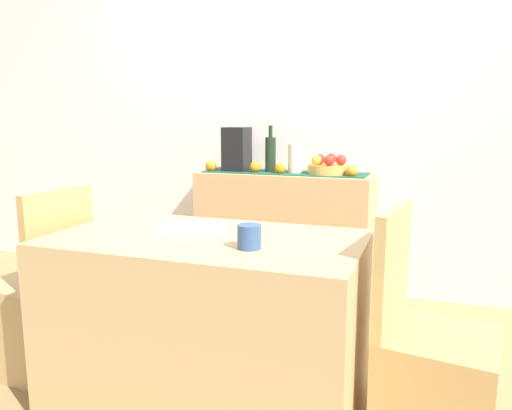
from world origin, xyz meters
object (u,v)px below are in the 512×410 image
object	(u,v)px
chair_near_window	(40,317)
chair_by_corner	(432,381)
wine_bottle	(271,154)
coffee_maker	(237,149)
dining_table	(208,322)
fruit_bowl	(328,169)
coffee_cup	(249,237)
ceramic_vase	(295,159)
sideboard_console	(284,235)
open_book	(191,228)

from	to	relation	value
chair_near_window	chair_by_corner	bearing A→B (deg)	0.13
wine_bottle	chair_by_corner	bearing A→B (deg)	-52.19
wine_bottle	coffee_maker	bearing A→B (deg)	-180.00
wine_bottle	dining_table	world-z (taller)	wine_bottle
fruit_bowl	dining_table	size ratio (longest dim) A/B	0.21
coffee_cup	chair_by_corner	xyz separation A→B (m)	(0.67, 0.12, -0.52)
ceramic_vase	fruit_bowl	bearing A→B (deg)	0.00
coffee_maker	ceramic_vase	world-z (taller)	coffee_maker
chair_by_corner	wine_bottle	bearing A→B (deg)	127.81
sideboard_console	open_book	distance (m)	1.34
dining_table	open_book	distance (m)	0.40
fruit_bowl	dining_table	bearing A→B (deg)	-99.10
coffee_maker	dining_table	distance (m)	1.59
ceramic_vase	coffee_cup	world-z (taller)	ceramic_vase
dining_table	coffee_cup	distance (m)	0.49
coffee_maker	dining_table	bearing A→B (deg)	-73.17
sideboard_console	chair_by_corner	xyz separation A→B (m)	(0.97, -1.39, -0.16)
coffee_maker	chair_near_window	xyz separation A→B (m)	(-0.48, -1.39, -0.74)
fruit_bowl	coffee_maker	world-z (taller)	coffee_maker
dining_table	coffee_maker	bearing A→B (deg)	106.83
chair_by_corner	sideboard_console	bearing A→B (deg)	125.08
coffee_maker	open_book	world-z (taller)	coffee_maker
coffee_maker	chair_by_corner	world-z (taller)	coffee_maker
dining_table	chair_near_window	bearing A→B (deg)	-179.91
wine_bottle	coffee_maker	xyz separation A→B (m)	(-0.25, -0.00, 0.03)
sideboard_console	ceramic_vase	distance (m)	0.53
sideboard_console	fruit_bowl	xyz separation A→B (m)	(0.29, 0.00, 0.47)
coffee_maker	chair_by_corner	xyz separation A→B (m)	(1.32, -1.39, -0.74)
coffee_maker	open_book	distance (m)	1.36
chair_near_window	ceramic_vase	bearing A→B (deg)	57.04
dining_table	chair_by_corner	size ratio (longest dim) A/B	1.42
ceramic_vase	open_book	world-z (taller)	ceramic_vase
wine_bottle	coffee_cup	distance (m)	1.58
dining_table	coffee_cup	bearing A→B (deg)	-27.50
coffee_cup	fruit_bowl	bearing A→B (deg)	90.39
coffee_maker	ceramic_vase	bearing A→B (deg)	0.00
sideboard_console	chair_near_window	bearing A→B (deg)	-120.80
wine_bottle	ceramic_vase	xyz separation A→B (m)	(0.17, -0.00, -0.03)
coffee_maker	dining_table	xyz separation A→B (m)	(0.42, -1.39, -0.64)
fruit_bowl	dining_table	distance (m)	1.50
dining_table	open_book	xyz separation A→B (m)	(-0.11, 0.09, 0.38)
ceramic_vase	coffee_maker	bearing A→B (deg)	180.00
ceramic_vase	dining_table	size ratio (longest dim) A/B	0.16
coffee_maker	chair_by_corner	distance (m)	2.06
sideboard_console	chair_by_corner	bearing A→B (deg)	-54.92
coffee_maker	fruit_bowl	bearing A→B (deg)	0.00
ceramic_vase	coffee_cup	distance (m)	1.54
dining_table	fruit_bowl	bearing A→B (deg)	80.90
open_book	chair_near_window	distance (m)	0.93
coffee_maker	dining_table	world-z (taller)	coffee_maker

